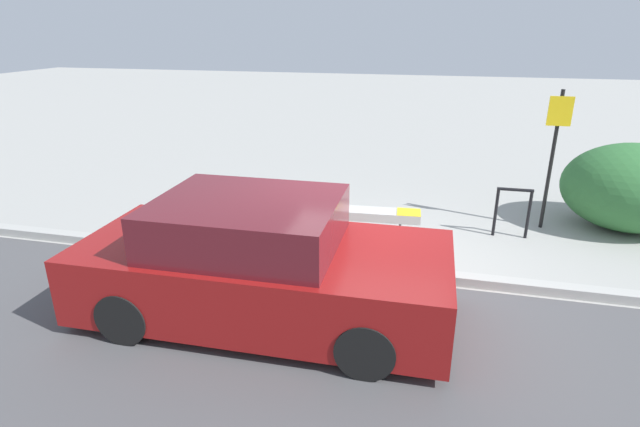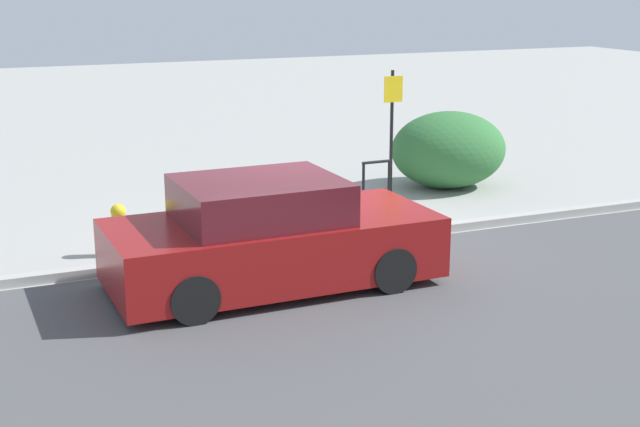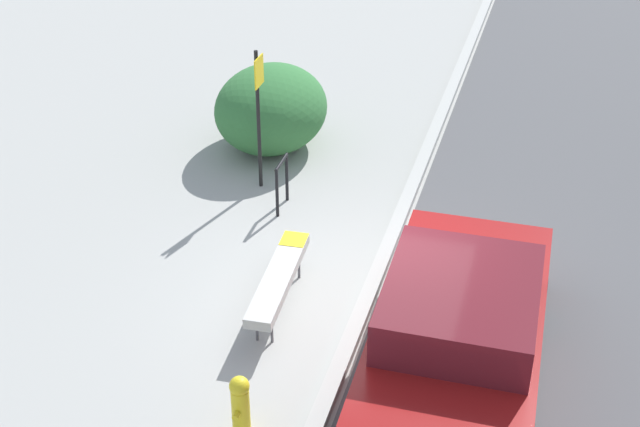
% 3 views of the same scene
% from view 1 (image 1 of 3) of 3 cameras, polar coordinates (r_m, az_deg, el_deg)
% --- Properties ---
extents(ground_plane, '(60.00, 60.00, 0.00)m').
position_cam_1_polar(ground_plane, '(7.00, 5.42, -6.83)').
color(ground_plane, '#9E9E99').
extents(curb, '(60.00, 0.20, 0.13)m').
position_cam_1_polar(curb, '(6.97, 5.44, -6.35)').
color(curb, '#A8A8A3').
rests_on(curb, ground_plane).
extents(bench, '(2.03, 0.47, 0.54)m').
position_cam_1_polar(bench, '(7.84, 4.11, -0.00)').
color(bench, '#515156').
rests_on(bench, ground_plane).
extents(bike_rack, '(0.55, 0.06, 0.83)m').
position_cam_1_polar(bike_rack, '(8.53, 21.18, 0.64)').
color(bike_rack, black).
rests_on(bike_rack, ground_plane).
extents(sign_post, '(0.36, 0.08, 2.30)m').
position_cam_1_polar(sign_post, '(8.91, 25.15, 6.83)').
color(sign_post, black).
rests_on(sign_post, ground_plane).
extents(fire_hydrant, '(0.36, 0.22, 0.77)m').
position_cam_1_polar(fire_hydrant, '(8.22, -11.85, 0.21)').
color(fire_hydrant, gold).
rests_on(fire_hydrant, ground_plane).
extents(shrub_hedge, '(2.23, 1.89, 1.45)m').
position_cam_1_polar(shrub_hedge, '(9.70, 32.19, 2.52)').
color(shrub_hedge, '#337038').
rests_on(shrub_hedge, ground_plane).
extents(parked_car_near, '(4.22, 1.93, 1.43)m').
position_cam_1_polar(parked_car_near, '(5.79, -6.78, -5.83)').
color(parked_car_near, black).
rests_on(parked_car_near, ground_plane).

